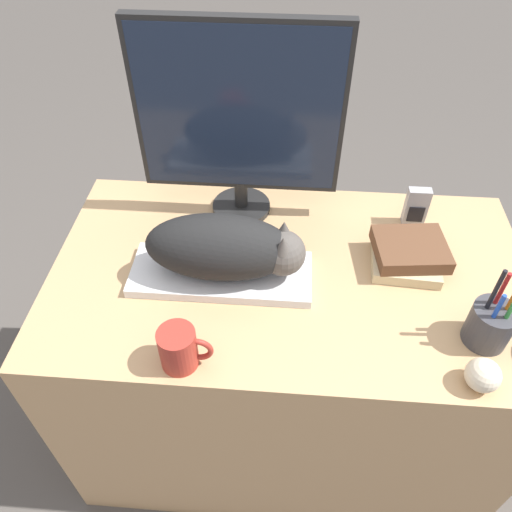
# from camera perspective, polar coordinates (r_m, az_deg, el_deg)

# --- Properties ---
(desk) EXTENTS (1.19, 0.68, 0.77)m
(desk) POSITION_cam_1_polar(r_m,az_deg,el_deg) (1.54, 3.20, -11.55)
(desk) COLOR tan
(desk) RESTS_ON ground_plane
(keyboard) EXTENTS (0.44, 0.17, 0.02)m
(keyboard) POSITION_cam_1_polar(r_m,az_deg,el_deg) (1.22, -4.00, -2.07)
(keyboard) COLOR silver
(keyboard) RESTS_ON desk
(cat) EXTENTS (0.37, 0.16, 0.16)m
(cat) POSITION_cam_1_polar(r_m,az_deg,el_deg) (1.15, -3.23, 0.95)
(cat) COLOR black
(cat) RESTS_ON keyboard
(monitor) EXTENTS (0.51, 0.16, 0.52)m
(monitor) POSITION_cam_1_polar(r_m,az_deg,el_deg) (1.25, -1.97, 15.65)
(monitor) COLOR black
(monitor) RESTS_ON desk
(coffee_mug) EXTENTS (0.11, 0.08, 0.10)m
(coffee_mug) POSITION_cam_1_polar(r_m,az_deg,el_deg) (1.05, -8.72, -10.39)
(coffee_mug) COLOR #9E2D23
(coffee_mug) RESTS_ON desk
(pen_cup) EXTENTS (0.09, 0.09, 0.21)m
(pen_cup) POSITION_cam_1_polar(r_m,az_deg,el_deg) (1.18, 25.21, -7.05)
(pen_cup) COLOR #38383D
(pen_cup) RESTS_ON desk
(baseball) EXTENTS (0.07, 0.07, 0.07)m
(baseball) POSITION_cam_1_polar(r_m,az_deg,el_deg) (1.11, 24.51, -12.29)
(baseball) COLOR beige
(baseball) RESTS_ON desk
(phone) EXTENTS (0.06, 0.03, 0.11)m
(phone) POSITION_cam_1_polar(r_m,az_deg,el_deg) (1.41, 17.84, 5.40)
(phone) COLOR #99999E
(phone) RESTS_ON desk
(book_stack) EXTENTS (0.19, 0.17, 0.07)m
(book_stack) POSITION_cam_1_polar(r_m,az_deg,el_deg) (1.29, 16.99, 0.18)
(book_stack) COLOR #C6B284
(book_stack) RESTS_ON desk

